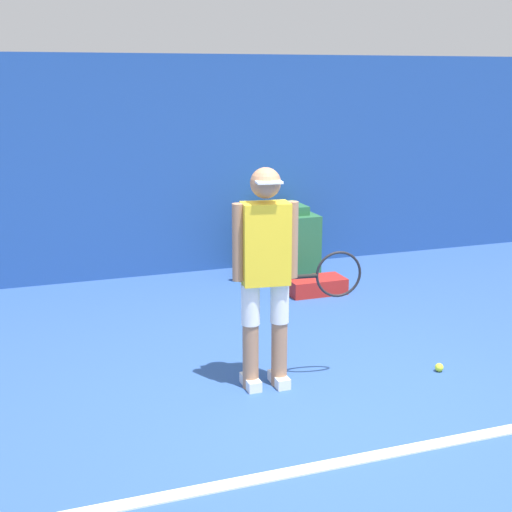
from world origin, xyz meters
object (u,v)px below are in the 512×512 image
tennis_ball (439,367)px  covered_chair (281,241)px  tennis_player (267,268)px  equipment_bag (316,286)px  water_bottle (237,271)px

tennis_ball → covered_chair: bearing=92.2°
tennis_player → equipment_bag: 2.56m
tennis_ball → covered_chair: size_ratio=0.08×
tennis_player → covered_chair: size_ratio=2.01×
equipment_bag → tennis_player: bearing=-123.0°
tennis_ball → water_bottle: (-0.72, 2.95, 0.09)m
water_bottle → tennis_ball: bearing=-76.3°
equipment_bag → water_bottle: bearing=132.6°
water_bottle → tennis_player: bearing=-103.4°
tennis_ball → equipment_bag: equipment_bag is taller
tennis_player → tennis_ball: 1.65m
tennis_player → covered_chair: tennis_player is taller
tennis_player → covered_chair: (1.26, 2.91, -0.53)m
covered_chair → equipment_bag: size_ratio=1.34×
tennis_ball → equipment_bag: 2.24m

